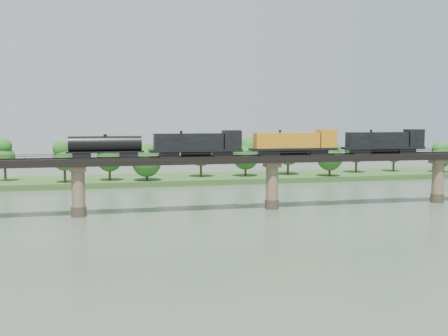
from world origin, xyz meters
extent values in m
plane|color=#3E4D3C|center=(0.00, 0.00, 0.00)|extent=(400.00, 400.00, 0.00)
cube|color=#294D1F|center=(0.00, 85.00, 0.80)|extent=(300.00, 24.00, 1.60)
cylinder|color=#473A2D|center=(-40.00, 30.00, 1.00)|extent=(3.00, 3.00, 2.00)
cylinder|color=#7E6652|center=(-40.00, 30.00, 5.50)|extent=(2.60, 2.60, 9.00)
cube|color=#7E6652|center=(-40.00, 30.00, 9.50)|extent=(3.20, 3.20, 1.00)
cylinder|color=#473A2D|center=(0.00, 30.00, 1.00)|extent=(3.00, 3.00, 2.00)
cylinder|color=#7E6652|center=(0.00, 30.00, 5.50)|extent=(2.60, 2.60, 9.00)
cube|color=#7E6652|center=(0.00, 30.00, 9.50)|extent=(3.20, 3.20, 1.00)
cylinder|color=#473A2D|center=(40.00, 30.00, 1.00)|extent=(3.00, 3.00, 2.00)
cylinder|color=#7E6652|center=(40.00, 30.00, 5.50)|extent=(2.60, 2.60, 9.00)
cube|color=#7E6652|center=(40.00, 30.00, 9.50)|extent=(3.20, 3.20, 1.00)
cube|color=black|center=(0.00, 30.00, 10.75)|extent=(220.00, 5.00, 1.50)
cube|color=black|center=(0.00, 29.25, 11.58)|extent=(220.00, 0.12, 0.16)
cube|color=black|center=(0.00, 30.75, 11.58)|extent=(220.00, 0.12, 0.16)
cube|color=black|center=(0.00, 27.60, 12.20)|extent=(220.00, 0.10, 0.10)
cube|color=black|center=(0.00, 32.40, 12.20)|extent=(220.00, 0.10, 0.10)
cube|color=black|center=(0.00, 27.60, 11.85)|extent=(0.08, 0.08, 0.70)
cube|color=black|center=(0.00, 32.40, 11.85)|extent=(0.08, 0.08, 0.70)
cylinder|color=#382619|center=(-60.94, 84.18, 3.46)|extent=(0.70, 0.70, 3.71)
sphere|color=#184E16|center=(-60.94, 84.18, 8.41)|extent=(5.67, 5.67, 5.67)
sphere|color=#184E16|center=(-60.94, 84.18, 11.50)|extent=(4.25, 4.25, 4.25)
cylinder|color=#382619|center=(-44.43, 76.31, 3.35)|extent=(0.70, 0.70, 3.51)
sphere|color=#184E16|center=(-44.43, 76.31, 8.03)|extent=(6.31, 6.31, 6.31)
sphere|color=#184E16|center=(-44.43, 76.31, 10.96)|extent=(4.73, 4.73, 4.73)
cylinder|color=#382619|center=(-32.24, 78.84, 3.27)|extent=(0.70, 0.70, 3.34)
sphere|color=#184E16|center=(-32.24, 78.84, 7.73)|extent=(7.18, 7.18, 7.18)
sphere|color=#184E16|center=(-32.24, 78.84, 10.52)|extent=(5.39, 5.39, 5.39)
cylinder|color=#382619|center=(-22.01, 76.15, 3.01)|extent=(0.70, 0.70, 2.83)
sphere|color=#184E16|center=(-22.01, 76.15, 6.78)|extent=(8.26, 8.26, 8.26)
sphere|color=#184E16|center=(-22.01, 76.15, 9.14)|extent=(6.19, 6.19, 6.19)
cylinder|color=#382619|center=(-5.04, 82.68, 3.58)|extent=(0.70, 0.70, 3.96)
sphere|color=#184E16|center=(-5.04, 82.68, 8.87)|extent=(8.07, 8.07, 8.07)
sphere|color=#184E16|center=(-5.04, 82.68, 12.17)|extent=(6.05, 6.05, 6.05)
cylinder|color=#382619|center=(8.52, 81.14, 3.23)|extent=(0.70, 0.70, 3.27)
sphere|color=#184E16|center=(8.52, 81.14, 7.59)|extent=(8.03, 8.03, 8.03)
sphere|color=#184E16|center=(8.52, 81.14, 10.31)|extent=(6.02, 6.02, 6.02)
cylinder|color=#382619|center=(22.65, 82.31, 3.56)|extent=(0.70, 0.70, 3.92)
sphere|color=#184E16|center=(22.65, 82.31, 8.79)|extent=(8.29, 8.29, 8.29)
sphere|color=#184E16|center=(22.65, 82.31, 12.05)|extent=(6.21, 6.21, 6.21)
cylinder|color=#382619|center=(33.59, 75.35, 3.11)|extent=(0.70, 0.70, 3.02)
sphere|color=#184E16|center=(33.59, 75.35, 7.15)|extent=(7.74, 7.74, 7.74)
sphere|color=#184E16|center=(33.59, 75.35, 9.67)|extent=(5.80, 5.80, 5.80)
cylinder|color=#382619|center=(46.81, 84.03, 3.50)|extent=(0.70, 0.70, 3.80)
sphere|color=#184E16|center=(46.81, 84.03, 8.56)|extent=(7.47, 7.47, 7.47)
sphere|color=#184E16|center=(46.81, 84.03, 11.73)|extent=(5.60, 5.60, 5.60)
cylinder|color=#382619|center=(60.48, 84.26, 3.29)|extent=(0.70, 0.70, 3.38)
sphere|color=#184E16|center=(60.48, 84.26, 7.80)|extent=(6.23, 6.23, 6.23)
sphere|color=#184E16|center=(60.48, 84.26, 10.62)|extent=(4.67, 4.67, 4.67)
cylinder|color=#382619|center=(74.35, 78.39, 2.99)|extent=(0.70, 0.70, 2.77)
sphere|color=#184E16|center=(74.35, 78.39, 6.68)|extent=(7.04, 7.04, 7.04)
sphere|color=#184E16|center=(74.35, 78.39, 8.99)|extent=(5.28, 5.28, 5.28)
cube|color=black|center=(31.50, 30.00, 12.06)|extent=(4.04, 2.42, 1.11)
cube|color=black|center=(20.39, 30.00, 12.06)|extent=(4.04, 2.42, 1.11)
cube|color=black|center=(25.95, 30.00, 12.76)|extent=(19.19, 3.03, 0.50)
cube|color=black|center=(24.43, 30.00, 14.63)|extent=(14.14, 2.73, 3.23)
cube|color=black|center=(33.52, 30.00, 14.93)|extent=(3.64, 3.03, 3.84)
cylinder|color=black|center=(25.95, 30.00, 12.21)|extent=(6.06, 1.41, 1.41)
cube|color=black|center=(10.30, 30.00, 12.06)|extent=(4.04, 2.42, 1.11)
cube|color=black|center=(-0.81, 30.00, 12.06)|extent=(4.04, 2.42, 1.11)
cube|color=black|center=(4.74, 30.00, 12.76)|extent=(19.19, 3.03, 0.50)
cube|color=#CB6D18|center=(3.23, 30.00, 14.63)|extent=(14.14, 2.73, 3.23)
cube|color=#CB6D18|center=(12.32, 30.00, 14.93)|extent=(3.64, 3.03, 3.84)
cylinder|color=black|center=(4.74, 30.00, 12.21)|extent=(6.06, 1.41, 1.41)
cube|color=black|center=(-10.91, 30.00, 12.06)|extent=(4.04, 2.42, 1.11)
cube|color=black|center=(-22.02, 30.00, 12.06)|extent=(4.04, 2.42, 1.11)
cube|color=black|center=(-16.47, 30.00, 12.76)|extent=(19.19, 3.03, 0.50)
cube|color=black|center=(-17.98, 30.00, 14.63)|extent=(14.14, 2.73, 3.23)
cube|color=black|center=(-8.89, 30.00, 14.93)|extent=(3.64, 3.03, 3.84)
cylinder|color=black|center=(-16.47, 30.00, 12.21)|extent=(6.06, 1.41, 1.41)
cube|color=black|center=(-30.10, 30.00, 12.06)|extent=(3.53, 2.22, 1.11)
cube|color=black|center=(-39.19, 30.00, 12.06)|extent=(3.53, 2.22, 1.11)
cube|color=black|center=(-34.64, 30.00, 12.71)|extent=(15.15, 2.42, 0.30)
cylinder|color=black|center=(-34.64, 30.00, 14.33)|extent=(14.14, 3.03, 3.03)
cylinder|color=black|center=(-34.64, 30.00, 15.94)|extent=(0.71, 0.71, 0.50)
camera|label=1|loc=(-37.67, -82.99, 19.47)|focal=45.00mm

